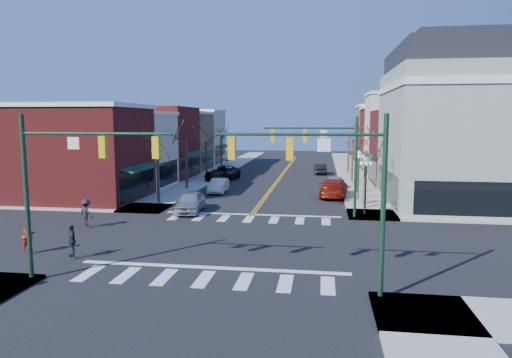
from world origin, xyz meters
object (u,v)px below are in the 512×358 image
at_px(pedestrian_red_b, 29,236).
at_px(pedestrian_dark_b, 86,212).
at_px(lamppost_corner, 366,176).
at_px(car_left_mid, 218,186).
at_px(pedestrian_dark_a, 72,240).
at_px(lamppost_midblock, 359,167).
at_px(victorian_corner, 465,124).
at_px(car_right_far, 320,169).
at_px(car_right_near, 333,188).
at_px(car_left_near, 190,202).
at_px(car_right_mid, 335,182).
at_px(car_left_far, 223,173).

relative_size(pedestrian_red_b, pedestrian_dark_b, 0.94).
height_order(lamppost_corner, car_left_mid, lamppost_corner).
relative_size(car_left_mid, pedestrian_dark_a, 2.54).
bearing_deg(pedestrian_dark_a, lamppost_midblock, 110.37).
height_order(lamppost_corner, pedestrian_dark_b, lamppost_corner).
bearing_deg(lamppost_midblock, victorian_corner, -3.45).
bearing_deg(car_right_far, victorian_corner, 114.48).
bearing_deg(car_right_near, pedestrian_red_b, 56.50).
bearing_deg(pedestrian_dark_b, car_left_near, -102.87).
bearing_deg(car_right_mid, pedestrian_dark_b, 56.69).
distance_m(car_left_mid, pedestrian_red_b, 21.92).
distance_m(lamppost_corner, lamppost_midblock, 6.50).
relative_size(lamppost_midblock, car_right_far, 1.07).
xyz_separation_m(car_right_near, car_right_mid, (0.28, 4.52, -0.11)).
bearing_deg(car_right_near, lamppost_midblock, 146.15).
bearing_deg(car_right_near, lamppost_corner, 109.10).
height_order(car_left_mid, car_left_far, car_left_far).
relative_size(car_right_near, pedestrian_dark_b, 3.36).
relative_size(lamppost_corner, car_left_near, 0.94).
bearing_deg(victorian_corner, pedestrian_dark_b, -154.94).
xyz_separation_m(victorian_corner, pedestrian_red_b, (-26.50, -18.25, -5.69)).
height_order(victorian_corner, lamppost_corner, victorian_corner).
bearing_deg(car_right_mid, pedestrian_dark_a, 69.08).
bearing_deg(pedestrian_dark_b, lamppost_midblock, -116.12).
distance_m(car_left_mid, car_right_near, 10.95).
relative_size(car_left_near, car_right_far, 1.14).
xyz_separation_m(victorian_corner, car_left_near, (-21.30, -6.50, -5.87)).
height_order(car_left_far, car_right_near, car_right_near).
xyz_separation_m(lamppost_midblock, car_right_near, (-2.08, 1.66, -2.11)).
bearing_deg(victorian_corner, lamppost_midblock, 176.55).
distance_m(car_right_near, car_right_far, 17.91).
height_order(car_left_mid, pedestrian_dark_b, pedestrian_dark_b).
bearing_deg(car_left_mid, car_right_far, 59.05).
height_order(car_left_near, pedestrian_dark_b, pedestrian_dark_b).
bearing_deg(lamppost_midblock, car_right_near, 141.36).
height_order(lamppost_corner, pedestrian_dark_a, lamppost_corner).
bearing_deg(victorian_corner, car_left_mid, 171.88).
xyz_separation_m(lamppost_corner, car_right_far, (-3.40, 26.03, -2.29)).
xyz_separation_m(victorian_corner, car_left_mid, (-21.30, 3.04, -5.98)).
bearing_deg(pedestrian_dark_a, pedestrian_dark_b, 172.18).
relative_size(lamppost_corner, lamppost_midblock, 1.00).
bearing_deg(lamppost_midblock, car_left_far, 141.38).
bearing_deg(car_left_mid, lamppost_corner, -36.29).
relative_size(lamppost_corner, car_left_far, 0.72).
distance_m(car_left_mid, pedestrian_dark_b, 16.28).
height_order(victorian_corner, lamppost_midblock, victorian_corner).
relative_size(car_left_near, pedestrian_red_b, 2.82).
relative_size(victorian_corner, car_right_far, 3.51).
relative_size(car_left_far, car_right_near, 1.03).
xyz_separation_m(car_right_near, pedestrian_dark_b, (-16.12, -14.55, 0.17)).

